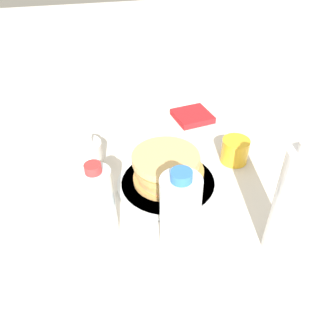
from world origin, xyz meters
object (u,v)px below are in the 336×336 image
water_bottle_far (178,219)px  water_bottle_near (290,204)px  water_bottle_mid (99,203)px  pancake_stack (168,167)px  juice_glass (235,151)px  plate (168,183)px  cream_jug (85,155)px

water_bottle_far → water_bottle_near: bearing=-99.2°
water_bottle_near → water_bottle_mid: (0.12, 0.34, -0.04)m
pancake_stack → juice_glass: pancake_stack is taller
plate → water_bottle_mid: (-0.12, 0.17, 0.08)m
juice_glass → cream_jug: 0.40m
water_bottle_far → cream_jug: bearing=26.6°
water_bottle_mid → plate: bearing=-55.9°
water_bottle_mid → water_bottle_far: 0.16m
juice_glass → plate: bearing=104.9°
pancake_stack → water_bottle_mid: water_bottle_mid is taller
plate → pancake_stack: size_ratio=1.46×
cream_jug → water_bottle_near: (-0.35, -0.37, 0.08)m
juice_glass → water_bottle_far: size_ratio=0.35×
plate → pancake_stack: bearing=37.2°
water_bottle_far → pancake_stack: bearing=-8.7°
water_bottle_near → cream_jug: bearing=45.9°
water_bottle_near → water_bottle_far: (0.03, 0.20, -0.02)m
juice_glass → cream_jug: bearing=81.0°
plate → water_bottle_mid: water_bottle_mid is taller
pancake_stack → cream_jug: size_ratio=1.69×
pancake_stack → water_bottle_far: (-0.21, 0.03, 0.04)m
pancake_stack → water_bottle_mid: (-0.12, 0.17, 0.03)m
pancake_stack → water_bottle_far: size_ratio=0.82×
pancake_stack → cream_jug: (0.11, 0.19, -0.01)m
cream_jug → water_bottle_mid: 0.24m
water_bottle_mid → water_bottle_far: water_bottle_far is taller
pancake_stack → juice_glass: (0.05, -0.20, -0.02)m
juice_glass → water_bottle_mid: bearing=114.5°
pancake_stack → water_bottle_near: 0.30m
cream_jug → water_bottle_mid: (-0.23, -0.02, 0.04)m
cream_jug → water_bottle_near: size_ratio=0.40×
juice_glass → water_bottle_near: 0.31m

